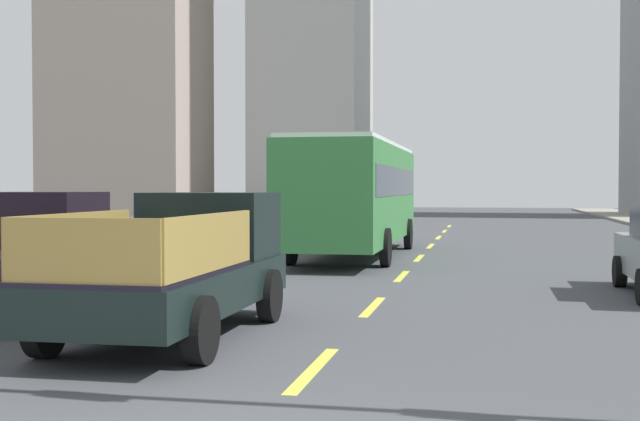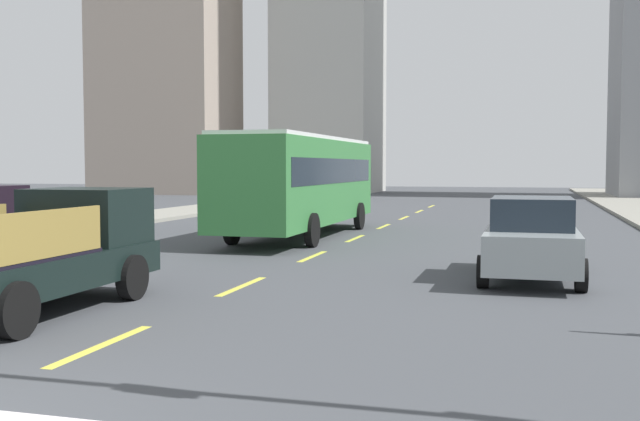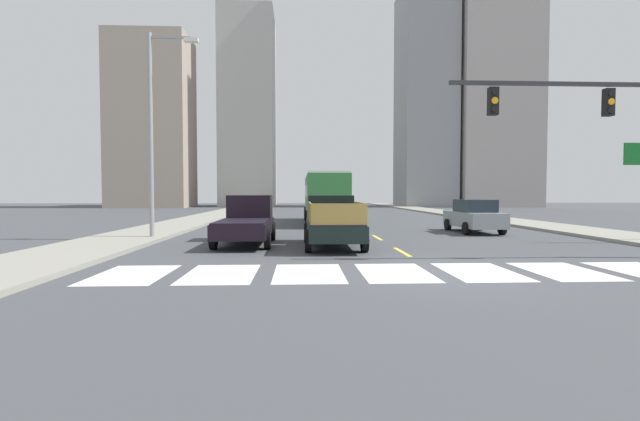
{
  "view_description": "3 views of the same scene",
  "coord_description": "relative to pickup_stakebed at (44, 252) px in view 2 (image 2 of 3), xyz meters",
  "views": [
    {
      "loc": [
        1.89,
        -5.12,
        2.04
      ],
      "look_at": [
        -1.54,
        12.1,
        1.55
      ],
      "focal_mm": 47.0,
      "sensor_mm": 36.0,
      "label": 1
    },
    {
      "loc": [
        5.37,
        -4.57,
        2.37
      ],
      "look_at": [
        1.48,
        9.4,
        1.5
      ],
      "focal_mm": 41.84,
      "sensor_mm": 36.0,
      "label": 2
    },
    {
      "loc": [
        -3.57,
        -11.37,
        2.06
      ],
      "look_at": [
        -2.36,
        15.29,
        1.01
      ],
      "focal_mm": 25.08,
      "sensor_mm": 36.0,
      "label": 3
    }
  ],
  "objects": [
    {
      "name": "lane_dash_2",
      "position": [
        2.3,
        8.01,
        -0.93
      ],
      "size": [
        0.16,
        2.4,
        0.01
      ],
      "primitive_type": "cube",
      "color": "#D9D045",
      "rests_on": "ground"
    },
    {
      "name": "pickup_stakebed",
      "position": [
        0.0,
        0.0,
        0.0
      ],
      "size": [
        2.18,
        5.2,
        1.96
      ],
      "rotation": [
        0.0,
        0.0,
        0.03
      ],
      "color": "black",
      "rests_on": "ground"
    },
    {
      "name": "lane_dash_1",
      "position": [
        2.3,
        3.01,
        -0.93
      ],
      "size": [
        0.16,
        2.4,
        0.01
      ],
      "primitive_type": "cube",
      "color": "#D9D045",
      "rests_on": "ground"
    },
    {
      "name": "lane_dash_6",
      "position": [
        2.3,
        28.01,
        -0.93
      ],
      "size": [
        0.16,
        2.4,
        0.01
      ],
      "primitive_type": "cube",
      "color": "#D9D045",
      "rests_on": "ground"
    },
    {
      "name": "sidewalk_left",
      "position": [
        -8.86,
        12.01,
        -0.86
      ],
      "size": [
        3.48,
        110.0,
        0.15
      ],
      "primitive_type": "cube",
      "color": "gray",
      "rests_on": "ground"
    },
    {
      "name": "lane_dash_5",
      "position": [
        2.3,
        23.01,
        -0.93
      ],
      "size": [
        0.16,
        2.4,
        0.01
      ],
      "primitive_type": "cube",
      "color": "#D9D045",
      "rests_on": "ground"
    },
    {
      "name": "lane_dash_4",
      "position": [
        2.3,
        18.01,
        -0.93
      ],
      "size": [
        0.16,
        2.4,
        0.01
      ],
      "primitive_type": "cube",
      "color": "#D9D045",
      "rests_on": "ground"
    },
    {
      "name": "city_bus",
      "position": [
        0.42,
        13.12,
        1.02
      ],
      "size": [
        2.72,
        10.8,
        3.32
      ],
      "rotation": [
        0.0,
        0.0,
        0.0
      ],
      "color": "#347A3C",
      "rests_on": "ground"
    },
    {
      "name": "lane_dash_3",
      "position": [
        2.3,
        13.01,
        -0.93
      ],
      "size": [
        0.16,
        2.4,
        0.01
      ],
      "primitive_type": "cube",
      "color": "#D9D045",
      "rests_on": "ground"
    },
    {
      "name": "block_mid_right",
      "position": [
        -22.54,
        48.41,
        11.28
      ],
      "size": [
        10.91,
        8.38,
        24.43
      ],
      "primitive_type": "cube",
      "color": "#A39385",
      "rests_on": "ground"
    },
    {
      "name": "lane_dash_0",
      "position": [
        2.3,
        -1.99,
        -0.93
      ],
      "size": [
        0.16,
        2.4,
        0.01
      ],
      "primitive_type": "cube",
      "color": "#D9D045",
      "rests_on": "ground"
    },
    {
      "name": "lane_dash_7",
      "position": [
        2.3,
        33.01,
        -0.93
      ],
      "size": [
        0.16,
        2.4,
        0.01
      ],
      "primitive_type": "cube",
      "color": "#D9D045",
      "rests_on": "ground"
    },
    {
      "name": "block_mid_left",
      "position": [
        -9.35,
        54.12,
        14.11
      ],
      "size": [
        8.2,
        10.16,
        30.08
      ],
      "primitive_type": "cube",
      "color": "#AEAEA8",
      "rests_on": "ground"
    },
    {
      "name": "sedan_far",
      "position": [
        7.78,
        5.41,
        -0.08
      ],
      "size": [
        2.02,
        4.4,
        1.72
      ],
      "rotation": [
        0.0,
        0.0,
        0.02
      ],
      "color": "gray",
      "rests_on": "ground"
    }
  ]
}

